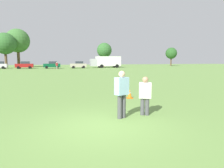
{
  "coord_description": "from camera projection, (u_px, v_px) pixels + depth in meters",
  "views": [
    {
      "loc": [
        -1.34,
        -5.96,
        2.09
      ],
      "look_at": [
        1.2,
        2.73,
        1.0
      ],
      "focal_mm": 31.84,
      "sensor_mm": 36.0,
      "label": 1
    }
  ],
  "objects": [
    {
      "name": "ground_plane",
      "position": [
        100.0,
        126.0,
        6.3
      ],
      "size": [
        182.12,
        182.12,
        0.0
      ],
      "primitive_type": "plane",
      "color": "#6B9347"
    },
    {
      "name": "player_thrower",
      "position": [
        122.0,
        92.0,
        7.1
      ],
      "size": [
        0.54,
        0.43,
        1.72
      ],
      "color": "#4C4C51",
      "rests_on": "ground"
    },
    {
      "name": "player_defender",
      "position": [
        145.0,
        94.0,
        7.51
      ],
      "size": [
        0.52,
        0.43,
        1.48
      ],
      "color": "#4C4C51",
      "rests_on": "ground"
    },
    {
      "name": "frisbee",
      "position": [
        127.0,
        93.0,
        7.26
      ],
      "size": [
        0.27,
        0.27,
        0.05
      ],
      "color": "white"
    },
    {
      "name": "traffic_cone",
      "position": [
        130.0,
        94.0,
        10.96
      ],
      "size": [
        0.32,
        0.32,
        0.48
      ],
      "color": "#D8590C",
      "rests_on": "ground"
    },
    {
      "name": "parked_car_mid_right",
      "position": [
        25.0,
        65.0,
        49.64
      ],
      "size": [
        4.22,
        2.25,
        1.82
      ],
      "color": "maroon",
      "rests_on": "ground"
    },
    {
      "name": "parked_car_near_right",
      "position": [
        52.0,
        65.0,
        51.11
      ],
      "size": [
        4.22,
        2.25,
        1.82
      ],
      "color": "#0C4C2D",
      "rests_on": "ground"
    },
    {
      "name": "parked_car_far_right",
      "position": [
        78.0,
        65.0,
        52.29
      ],
      "size": [
        4.22,
        2.25,
        1.82
      ],
      "color": "#B7AD99",
      "rests_on": "ground"
    },
    {
      "name": "box_truck",
      "position": [
        106.0,
        61.0,
        55.81
      ],
      "size": [
        8.52,
        3.07,
        3.18
      ],
      "color": "white",
      "rests_on": "ground"
    },
    {
      "name": "bystander_sideline_watcher",
      "position": [
        57.0,
        65.0,
        46.94
      ],
      "size": [
        0.53,
        0.47,
        1.66
      ],
      "color": "gray",
      "rests_on": "ground"
    },
    {
      "name": "tree_west_maple",
      "position": [
        5.0,
        44.0,
        55.35
      ],
      "size": [
        5.99,
        5.99,
        9.74
      ],
      "color": "brown",
      "rests_on": "ground"
    },
    {
      "name": "tree_center_elm",
      "position": [
        18.0,
        41.0,
        59.9
      ],
      "size": [
        7.09,
        7.09,
        11.52
      ],
      "color": "brown",
      "rests_on": "ground"
    },
    {
      "name": "tree_east_birch",
      "position": [
        104.0,
        50.0,
        63.29
      ],
      "size": [
        4.7,
        4.7,
        7.63
      ],
      "color": "brown",
      "rests_on": "ground"
    },
    {
      "name": "tree_east_oak",
      "position": [
        171.0,
        53.0,
        73.63
      ],
      "size": [
        4.17,
        4.17,
        6.78
      ],
      "color": "brown",
      "rests_on": "ground"
    }
  ]
}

